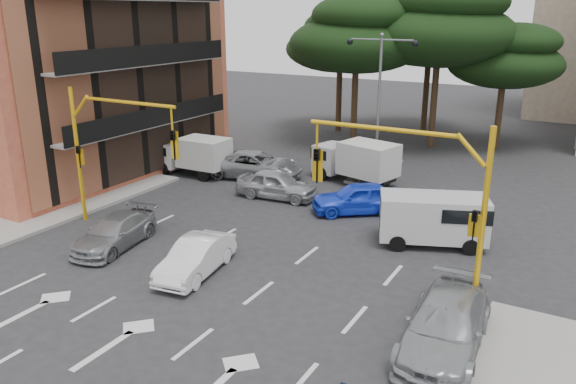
# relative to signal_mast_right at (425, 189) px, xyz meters

# --- Properties ---
(ground) EXTENTS (120.00, 120.00, 0.00)m
(ground) POSITION_rel_signal_mast_right_xyz_m (-6.80, -1.99, -3.88)
(ground) COLOR #28282B
(ground) RESTS_ON ground
(median_strip) EXTENTS (1.40, 6.00, 0.15)m
(median_strip) POSITION_rel_signal_mast_right_xyz_m (-6.80, 14.01, -3.81)
(median_strip) COLOR gray
(median_strip) RESTS_ON ground
(apartment_orange) EXTENTS (15.19, 16.15, 13.70)m
(apartment_orange) POSITION_rel_signal_mast_right_xyz_m (-24.76, 6.01, 2.97)
(apartment_orange) COLOR #BA4A3A
(apartment_orange) RESTS_ON ground
(pine_left_near) EXTENTS (9.15, 9.15, 10.23)m
(pine_left_near) POSITION_rel_signal_mast_right_xyz_m (-10.75, 19.96, 3.72)
(pine_left_near) COLOR #382616
(pine_left_near) RESTS_ON ground
(pine_center) EXTENTS (9.98, 9.98, 11.16)m
(pine_center) POSITION_rel_signal_mast_right_xyz_m (-5.75, 21.96, 4.41)
(pine_center) COLOR #382616
(pine_center) RESTS_ON ground
(pine_left_far) EXTENTS (8.32, 8.32, 9.30)m
(pine_left_far) POSITION_rel_signal_mast_right_xyz_m (-13.75, 23.96, 3.03)
(pine_left_far) COLOR #382616
(pine_left_far) RESTS_ON ground
(pine_right) EXTENTS (7.49, 7.49, 8.37)m
(pine_right) POSITION_rel_signal_mast_right_xyz_m (-1.75, 23.96, 2.33)
(pine_right) COLOR #382616
(pine_right) RESTS_ON ground
(pine_back) EXTENTS (9.15, 9.15, 10.23)m
(pine_back) POSITION_rel_signal_mast_right_xyz_m (-7.75, 26.96, 3.72)
(pine_back) COLOR #382616
(pine_back) RESTS_ON ground
(signal_mast_right) EXTENTS (5.79, 0.37, 6.00)m
(signal_mast_right) POSITION_rel_signal_mast_right_xyz_m (0.00, 0.00, 0.00)
(signal_mast_right) COLOR yellow
(signal_mast_right) RESTS_ON ground
(signal_mast_left) EXTENTS (5.79, 0.37, 6.00)m
(signal_mast_left) POSITION_rel_signal_mast_right_xyz_m (-13.61, 0.00, 0.00)
(signal_mast_left) COLOR yellow
(signal_mast_left) RESTS_ON ground
(street_lamp_center) EXTENTS (4.16, 0.36, 7.77)m
(street_lamp_center) POSITION_rel_signal_mast_right_xyz_m (-6.80, 14.01, 1.54)
(street_lamp_center) COLOR slate
(street_lamp_center) RESTS_ON median_strip
(car_white_hatch) EXTENTS (1.93, 4.06, 1.28)m
(car_white_hatch) POSITION_rel_signal_mast_right_xyz_m (-7.55, -1.86, -3.24)
(car_white_hatch) COLOR white
(car_white_hatch) RESTS_ON ground
(car_blue_compact) EXTENTS (4.44, 3.89, 1.45)m
(car_blue_compact) POSITION_rel_signal_mast_right_xyz_m (-5.01, 6.98, -3.16)
(car_blue_compact) COLOR blue
(car_blue_compact) RESTS_ON ground
(car_silver_wagon) EXTENTS (2.42, 4.48, 1.23)m
(car_silver_wagon) POSITION_rel_signal_mast_right_xyz_m (-11.92, -1.51, -3.27)
(car_silver_wagon) COLOR gray
(car_silver_wagon) RESTS_ON ground
(car_silver_cross_a) EXTENTS (5.75, 3.46, 1.49)m
(car_silver_cross_a) POSITION_rel_signal_mast_right_xyz_m (-12.30, 9.51, -3.14)
(car_silver_cross_a) COLOR gray
(car_silver_cross_a) RESTS_ON ground
(car_silver_cross_b) EXTENTS (4.29, 2.07, 1.41)m
(car_silver_cross_b) POSITION_rel_signal_mast_right_xyz_m (-9.41, 7.01, -3.18)
(car_silver_cross_b) COLOR #A6A9AF
(car_silver_cross_b) RESTS_ON ground
(car_silver_parked) EXTENTS (2.35, 5.15, 1.46)m
(car_silver_parked) POSITION_rel_signal_mast_right_xyz_m (1.47, -2.21, -3.15)
(car_silver_parked) COLOR #999CA0
(car_silver_parked) RESTS_ON ground
(van_white) EXTENTS (4.60, 3.33, 2.10)m
(van_white) POSITION_rel_signal_mast_right_xyz_m (-0.93, 4.99, -2.83)
(van_white) COLOR silver
(van_white) RESTS_ON ground
(box_truck_a) EXTENTS (4.55, 1.98, 2.22)m
(box_truck_a) POSITION_rel_signal_mast_right_xyz_m (-15.80, 8.31, -2.77)
(box_truck_a) COLOR white
(box_truck_a) RESTS_ON ground
(box_truck_b) EXTENTS (5.18, 3.15, 2.37)m
(box_truck_b) POSITION_rel_signal_mast_right_xyz_m (-7.02, 11.39, -2.70)
(box_truck_b) COLOR silver
(box_truck_b) RESTS_ON ground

